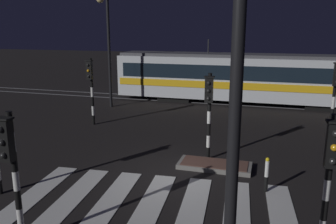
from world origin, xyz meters
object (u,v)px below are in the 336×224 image
(traffic_light_corner_near_right, at_px, (330,168))
(bollard_island_edge, at_px, (267,175))
(traffic_light_median_centre, at_px, (209,104))
(traffic_light_corner_far_left, at_px, (91,82))
(traffic_light_kerb_mid_left, at_px, (11,161))
(street_lamp_trackside_left, at_px, (107,38))
(traffic_light_corner_far_right, at_px, (335,90))
(street_lamp_near_kerb, at_px, (235,68))
(tram, at_px, (247,77))

(traffic_light_corner_near_right, distance_m, bollard_island_edge, 3.59)
(traffic_light_median_centre, distance_m, traffic_light_corner_far_left, 7.27)
(traffic_light_median_centre, xyz_separation_m, traffic_light_kerb_mid_left, (-3.16, -6.55, -0.09))
(street_lamp_trackside_left, bearing_deg, traffic_light_corner_far_right, -17.07)
(traffic_light_kerb_mid_left, xyz_separation_m, street_lamp_trackside_left, (-4.34, 13.68, 2.21))
(traffic_light_corner_far_right, relative_size, street_lamp_near_kerb, 0.52)
(traffic_light_median_centre, bearing_deg, traffic_light_corner_near_right, -57.03)
(traffic_light_corner_far_left, height_order, street_lamp_trackside_left, street_lamp_trackside_left)
(traffic_light_kerb_mid_left, bearing_deg, bollard_island_edge, 39.57)
(tram, height_order, bollard_island_edge, tram)
(tram, relative_size, bollard_island_edge, 15.61)
(traffic_light_median_centre, height_order, street_lamp_trackside_left, street_lamp_trackside_left)
(traffic_light_median_centre, xyz_separation_m, traffic_light_corner_far_left, (-6.54, 3.19, 0.09))
(traffic_light_median_centre, bearing_deg, tram, 86.69)
(traffic_light_median_centre, bearing_deg, traffic_light_kerb_mid_left, -115.73)
(street_lamp_near_kerb, bearing_deg, traffic_light_corner_far_right, 74.72)
(traffic_light_corner_far_right, height_order, street_lamp_near_kerb, street_lamp_near_kerb)
(traffic_light_median_centre, xyz_separation_m, traffic_light_corner_near_right, (3.35, -5.16, -0.04))
(traffic_light_corner_far_left, bearing_deg, traffic_light_median_centre, -26.02)
(traffic_light_corner_near_right, distance_m, traffic_light_corner_far_right, 8.66)
(traffic_light_corner_near_right, distance_m, street_lamp_near_kerb, 3.91)
(traffic_light_median_centre, relative_size, bollard_island_edge, 2.96)
(traffic_light_corner_far_left, distance_m, street_lamp_trackside_left, 4.54)
(traffic_light_median_centre, xyz_separation_m, tram, (0.62, 10.75, -0.41))
(street_lamp_near_kerb, bearing_deg, tram, 93.13)
(traffic_light_corner_far_right, height_order, street_lamp_trackside_left, street_lamp_trackside_left)
(bollard_island_edge, bearing_deg, tram, 96.83)
(traffic_light_corner_far_left, relative_size, street_lamp_trackside_left, 0.51)
(traffic_light_corner_far_left, relative_size, traffic_light_corner_far_right, 0.95)
(traffic_light_corner_near_right, relative_size, street_lamp_trackside_left, 0.48)
(traffic_light_corner_near_right, bearing_deg, traffic_light_corner_far_right, 80.89)
(traffic_light_kerb_mid_left, distance_m, traffic_light_corner_near_right, 6.65)
(street_lamp_trackside_left, bearing_deg, traffic_light_kerb_mid_left, -72.42)
(traffic_light_median_centre, distance_m, bollard_island_edge, 3.45)
(traffic_light_corner_far_left, xyz_separation_m, traffic_light_corner_far_right, (11.25, 0.19, 0.11))
(traffic_light_median_centre, relative_size, traffic_light_corner_far_left, 0.96)
(traffic_light_corner_near_right, bearing_deg, street_lamp_trackside_left, 131.41)
(traffic_light_corner_far_left, xyz_separation_m, street_lamp_trackside_left, (-0.96, 3.94, 2.03))
(traffic_light_corner_far_left, distance_m, traffic_light_corner_near_right, 12.94)
(traffic_light_kerb_mid_left, height_order, bollard_island_edge, traffic_light_kerb_mid_left)
(traffic_light_corner_far_left, relative_size, bollard_island_edge, 3.08)
(street_lamp_near_kerb, bearing_deg, street_lamp_trackside_left, 121.32)
(traffic_light_corner_near_right, xyz_separation_m, bollard_island_edge, (-1.18, 3.01, -1.56))
(traffic_light_median_centre, bearing_deg, street_lamp_near_kerb, -78.24)
(traffic_light_kerb_mid_left, relative_size, street_lamp_trackside_left, 0.47)
(street_lamp_trackside_left, bearing_deg, traffic_light_corner_near_right, -48.59)
(bollard_island_edge, bearing_deg, traffic_light_corner_near_right, -68.59)
(traffic_light_median_centre, xyz_separation_m, bollard_island_edge, (2.17, -2.15, -1.61))
(traffic_light_corner_far_left, height_order, tram, tram)
(traffic_light_kerb_mid_left, distance_m, street_lamp_trackside_left, 14.52)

